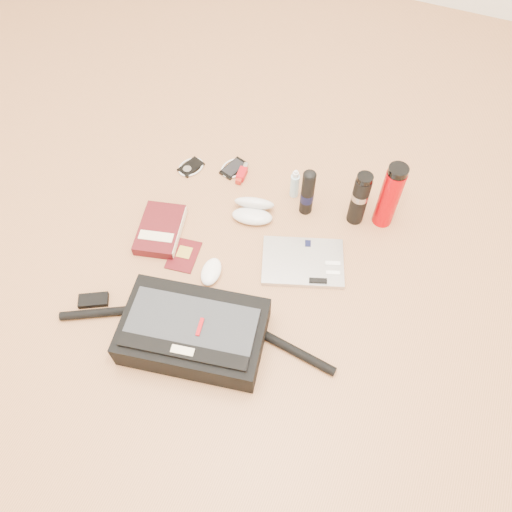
# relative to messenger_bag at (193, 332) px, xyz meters

# --- Properties ---
(ground) EXTENTS (4.00, 4.00, 0.00)m
(ground) POSITION_rel_messenger_bag_xyz_m (0.05, 0.23, -0.06)
(ground) COLOR #AC7348
(ground) RESTS_ON ground
(messenger_bag) EXTENTS (0.90, 0.35, 0.13)m
(messenger_bag) POSITION_rel_messenger_bag_xyz_m (0.00, 0.00, 0.00)
(messenger_bag) COLOR black
(messenger_bag) RESTS_ON ground
(laptop) EXTENTS (0.33, 0.28, 0.03)m
(laptop) POSITION_rel_messenger_bag_xyz_m (0.22, 0.41, -0.05)
(laptop) COLOR #B4B3B6
(laptop) RESTS_ON ground
(book) EXTENTS (0.20, 0.25, 0.04)m
(book) POSITION_rel_messenger_bag_xyz_m (-0.30, 0.33, -0.04)
(book) COLOR #450D11
(book) RESTS_ON ground
(passport) EXTENTS (0.12, 0.15, 0.01)m
(passport) POSITION_rel_messenger_bag_xyz_m (-0.18, 0.27, -0.05)
(passport) COLOR #4A0B10
(passport) RESTS_ON ground
(mouse) EXTENTS (0.08, 0.12, 0.04)m
(mouse) POSITION_rel_messenger_bag_xyz_m (-0.06, 0.24, -0.04)
(mouse) COLOR white
(mouse) RESTS_ON ground
(sunglasses_case) EXTENTS (0.18, 0.16, 0.09)m
(sunglasses_case) POSITION_rel_messenger_bag_xyz_m (-0.02, 0.54, -0.03)
(sunglasses_case) COLOR silver
(sunglasses_case) RESTS_ON ground
(ipod) EXTENTS (0.11, 0.11, 0.01)m
(ipod) POSITION_rel_messenger_bag_xyz_m (-0.35, 0.66, -0.05)
(ipod) COLOR black
(ipod) RESTS_ON ground
(phone) EXTENTS (0.11, 0.13, 0.01)m
(phone) POSITION_rel_messenger_bag_xyz_m (-0.19, 0.72, -0.05)
(phone) COLOR black
(phone) RESTS_ON ground
(inhaler) EXTENTS (0.04, 0.11, 0.03)m
(inhaler) POSITION_rel_messenger_bag_xyz_m (-0.14, 0.70, -0.04)
(inhaler) COLOR #A30C13
(inhaler) RESTS_ON ground
(spray_bottle) EXTENTS (0.04, 0.04, 0.13)m
(spray_bottle) POSITION_rel_messenger_bag_xyz_m (0.08, 0.69, 0.00)
(spray_bottle) COLOR #A5CEDF
(spray_bottle) RESTS_ON ground
(aerosol_can) EXTENTS (0.06, 0.06, 0.21)m
(aerosol_can) POSITION_rel_messenger_bag_xyz_m (0.15, 0.64, 0.05)
(aerosol_can) COLOR black
(aerosol_can) RESTS_ON ground
(thermos_black) EXTENTS (0.08, 0.08, 0.23)m
(thermos_black) POSITION_rel_messenger_bag_xyz_m (0.33, 0.67, 0.06)
(thermos_black) COLOR black
(thermos_black) RESTS_ON ground
(thermos_red) EXTENTS (0.09, 0.09, 0.28)m
(thermos_red) POSITION_rel_messenger_bag_xyz_m (0.43, 0.70, 0.08)
(thermos_red) COLOR #B10006
(thermos_red) RESTS_ON ground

